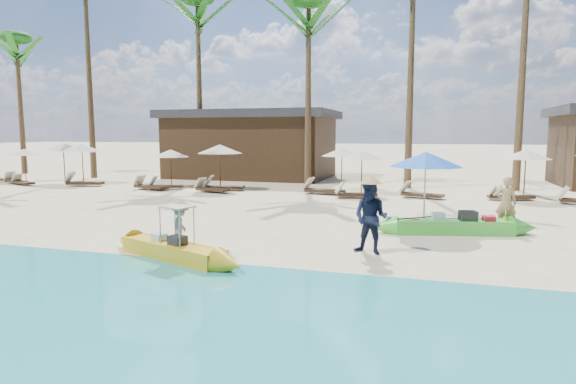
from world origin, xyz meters
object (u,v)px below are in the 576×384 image
(tourist, at_px, (506,203))
(blue_umbrella, at_px, (426,159))
(yellow_canoe, at_px, (172,250))
(green_canoe, at_px, (453,226))

(tourist, height_order, blue_umbrella, blue_umbrella)
(yellow_canoe, height_order, tourist, tourist)
(yellow_canoe, bearing_deg, blue_umbrella, 64.25)
(green_canoe, xyz_separation_m, tourist, (1.51, 0.98, 0.58))
(green_canoe, xyz_separation_m, blue_umbrella, (-0.81, 0.34, 1.88))
(green_canoe, bearing_deg, yellow_canoe, -156.25)
(green_canoe, relative_size, tourist, 3.22)
(tourist, relative_size, blue_umbrella, 0.69)
(blue_umbrella, bearing_deg, yellow_canoe, -136.99)
(yellow_canoe, xyz_separation_m, tourist, (7.79, 5.74, 0.60))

